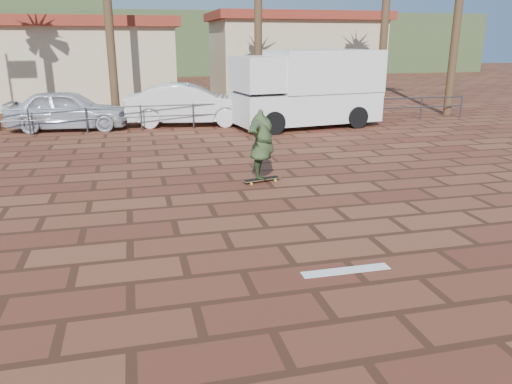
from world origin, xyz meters
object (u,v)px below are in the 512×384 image
longboard (262,179)px  car_white (189,105)px  campervan (307,87)px  car_silver (68,110)px  skateboarder (262,145)px

longboard → car_white: size_ratio=0.20×
campervan → car_silver: (-9.27, 1.49, -0.80)m
longboard → skateboarder: bearing=69.0°
campervan → longboard: bearing=-125.3°
longboard → car_silver: 10.63m
car_silver → car_white: 4.70m
campervan → car_white: bearing=153.4°
campervan → car_white: (-4.57, 1.49, -0.74)m
skateboarder → campervan: (3.84, 7.63, 0.62)m
car_white → skateboarder: bearing=-167.2°
skateboarder → campervan: bearing=-3.4°
skateboarder → car_silver: skateboarder is taller
longboard → car_silver: car_silver is taller
car_silver → car_white: bearing=-84.2°
car_white → campervan: bearing=-99.8°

